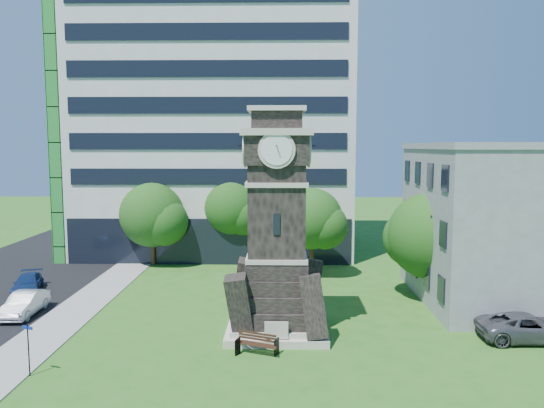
{
  "coord_description": "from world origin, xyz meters",
  "views": [
    {
      "loc": [
        3.24,
        -26.41,
        10.18
      ],
      "look_at": [
        2.62,
        8.25,
        6.39
      ],
      "focal_mm": 35.0,
      "sensor_mm": 36.0,
      "label": 1
    }
  ],
  "objects_px": {
    "clock_tower": "(277,237)",
    "park_bench": "(257,343)",
    "car_street_north": "(28,283)",
    "car_east_lot": "(528,327)",
    "car_street_mid": "(25,304)",
    "street_sign": "(28,344)"
  },
  "relations": [
    {
      "from": "clock_tower",
      "to": "car_street_north",
      "type": "relative_size",
      "value": 2.91
    },
    {
      "from": "car_street_north",
      "to": "park_bench",
      "type": "bearing_deg",
      "value": -49.74
    },
    {
      "from": "car_street_north",
      "to": "clock_tower",
      "type": "bearing_deg",
      "value": -39.89
    },
    {
      "from": "street_sign",
      "to": "car_east_lot",
      "type": "bearing_deg",
      "value": 31.91
    },
    {
      "from": "car_east_lot",
      "to": "street_sign",
      "type": "xyz_separation_m",
      "value": [
        -24.17,
        -4.7,
        0.75
      ]
    },
    {
      "from": "park_bench",
      "to": "street_sign",
      "type": "xyz_separation_m",
      "value": [
        -10.02,
        -2.69,
        0.92
      ]
    },
    {
      "from": "car_street_mid",
      "to": "car_east_lot",
      "type": "bearing_deg",
      "value": -9.21
    },
    {
      "from": "clock_tower",
      "to": "car_street_mid",
      "type": "relative_size",
      "value": 2.89
    },
    {
      "from": "car_street_north",
      "to": "street_sign",
      "type": "relative_size",
      "value": 1.78
    },
    {
      "from": "clock_tower",
      "to": "park_bench",
      "type": "relative_size",
      "value": 6.03
    },
    {
      "from": "street_sign",
      "to": "car_street_mid",
      "type": "bearing_deg",
      "value": 137.97
    },
    {
      "from": "car_street_mid",
      "to": "street_sign",
      "type": "bearing_deg",
      "value": -64.61
    },
    {
      "from": "street_sign",
      "to": "car_street_north",
      "type": "bearing_deg",
      "value": 136.85
    },
    {
      "from": "car_street_mid",
      "to": "car_east_lot",
      "type": "xyz_separation_m",
      "value": [
        28.5,
        -3.77,
        0.02
      ]
    },
    {
      "from": "clock_tower",
      "to": "car_east_lot",
      "type": "xyz_separation_m",
      "value": [
        13.21,
        -1.28,
        -4.56
      ]
    },
    {
      "from": "car_street_north",
      "to": "car_east_lot",
      "type": "distance_m",
      "value": 32.01
    },
    {
      "from": "car_east_lot",
      "to": "park_bench",
      "type": "height_order",
      "value": "car_east_lot"
    },
    {
      "from": "park_bench",
      "to": "street_sign",
      "type": "bearing_deg",
      "value": -143.22
    },
    {
      "from": "clock_tower",
      "to": "car_east_lot",
      "type": "height_order",
      "value": "clock_tower"
    },
    {
      "from": "car_east_lot",
      "to": "street_sign",
      "type": "height_order",
      "value": "street_sign"
    },
    {
      "from": "car_street_mid",
      "to": "car_east_lot",
      "type": "height_order",
      "value": "car_east_lot"
    },
    {
      "from": "clock_tower",
      "to": "park_bench",
      "type": "xyz_separation_m",
      "value": [
        -0.93,
        -3.29,
        -4.73
      ]
    }
  ]
}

